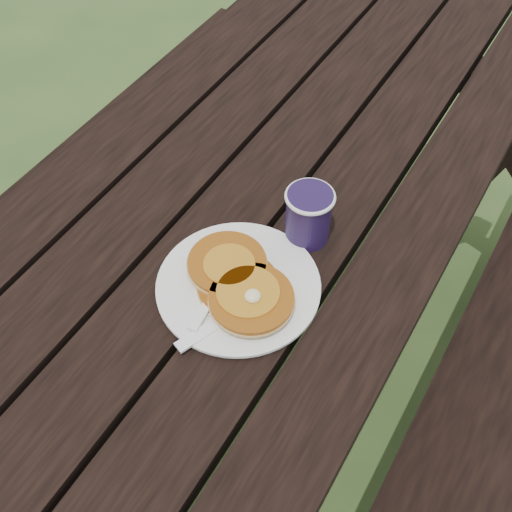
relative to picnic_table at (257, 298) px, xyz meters
The scene contains 7 objects.
ground 0.37m from the picnic_table, ahead, with size 60.00×60.00×0.00m, color #30481F.
picnic_table is the anchor object (origin of this frame).
plate 0.46m from the picnic_table, 66.35° to the right, with size 0.26×0.26×0.01m, color white.
pancake_stack 0.48m from the picnic_table, 65.61° to the right, with size 0.20×0.17×0.04m.
knife 0.51m from the picnic_table, 68.16° to the right, with size 0.02×0.18×0.01m, color white.
fork 0.50m from the picnic_table, 74.13° to the right, with size 0.03×0.16×0.01m, color white, non-canonical shape.
coffee_cup 0.47m from the picnic_table, 26.87° to the right, with size 0.08×0.08×0.10m.
Camera 1 is at (0.44, -0.74, 1.60)m, focal length 45.00 mm.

